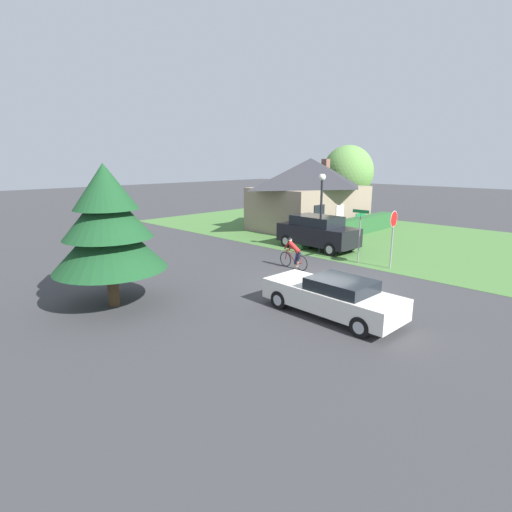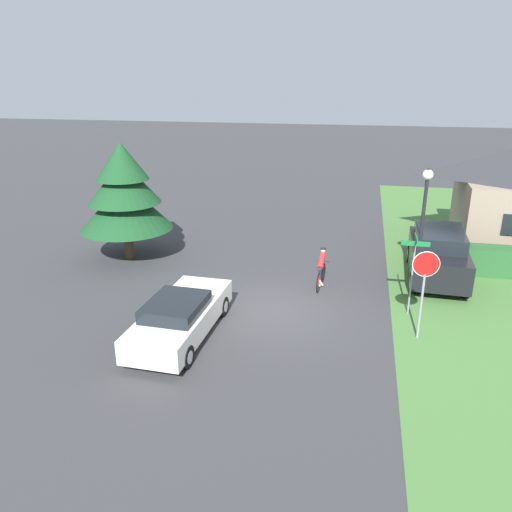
{
  "view_description": "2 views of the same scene",
  "coord_description": "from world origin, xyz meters",
  "px_view_note": "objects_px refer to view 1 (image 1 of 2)",
  "views": [
    {
      "loc": [
        -13.22,
        -9.33,
        5.1
      ],
      "look_at": [
        -1.85,
        1.86,
        1.26
      ],
      "focal_mm": 28.0,
      "sensor_mm": 36.0,
      "label": 1
    },
    {
      "loc": [
        2.65,
        -15.06,
        7.51
      ],
      "look_at": [
        -1.16,
        2.59,
        0.99
      ],
      "focal_mm": 35.0,
      "sensor_mm": 36.0,
      "label": 2
    }
  ],
  "objects_px": {
    "street_name_sign": "(360,227)",
    "parked_suv_right": "(317,232)",
    "cottage_house": "(310,192)",
    "street_lamp": "(321,198)",
    "sedan_left_lane": "(333,296)",
    "stop_sign": "(393,228)",
    "cyclist": "(294,254)",
    "deciduous_tree_right": "(348,172)",
    "conifer_tall_near": "(108,225)"
  },
  "relations": [
    {
      "from": "cottage_house",
      "to": "conifer_tall_near",
      "type": "xyz_separation_m",
      "value": [
        -18.57,
        -5.34,
        0.19
      ]
    },
    {
      "from": "sedan_left_lane",
      "to": "cyclist",
      "type": "height_order",
      "value": "cyclist"
    },
    {
      "from": "street_name_sign",
      "to": "cyclist",
      "type": "bearing_deg",
      "value": 151.05
    },
    {
      "from": "cottage_house",
      "to": "parked_suv_right",
      "type": "xyz_separation_m",
      "value": [
        -5.77,
        -4.97,
        -1.72
      ]
    },
    {
      "from": "stop_sign",
      "to": "street_name_sign",
      "type": "bearing_deg",
      "value": -88.01
    },
    {
      "from": "parked_suv_right",
      "to": "street_name_sign",
      "type": "xyz_separation_m",
      "value": [
        -1.26,
        -3.47,
        0.88
      ]
    },
    {
      "from": "sedan_left_lane",
      "to": "stop_sign",
      "type": "xyz_separation_m",
      "value": [
        7.05,
        1.43,
        1.32
      ]
    },
    {
      "from": "parked_suv_right",
      "to": "street_name_sign",
      "type": "height_order",
      "value": "street_name_sign"
    },
    {
      "from": "parked_suv_right",
      "to": "stop_sign",
      "type": "distance_m",
      "value": 5.33
    },
    {
      "from": "street_name_sign",
      "to": "deciduous_tree_right",
      "type": "xyz_separation_m",
      "value": [
        12.75,
        8.77,
        2.2
      ]
    },
    {
      "from": "cyclist",
      "to": "stop_sign",
      "type": "relative_size",
      "value": 0.65
    },
    {
      "from": "cottage_house",
      "to": "sedan_left_lane",
      "type": "distance_m",
      "value": 18.18
    },
    {
      "from": "cyclist",
      "to": "parked_suv_right",
      "type": "distance_m",
      "value": 4.69
    },
    {
      "from": "sedan_left_lane",
      "to": "cyclist",
      "type": "relative_size",
      "value": 2.68
    },
    {
      "from": "conifer_tall_near",
      "to": "cyclist",
      "type": "bearing_deg",
      "value": -9.37
    },
    {
      "from": "street_name_sign",
      "to": "parked_suv_right",
      "type": "bearing_deg",
      "value": 70.07
    },
    {
      "from": "street_lamp",
      "to": "conifer_tall_near",
      "type": "height_order",
      "value": "conifer_tall_near"
    },
    {
      "from": "street_lamp",
      "to": "stop_sign",
      "type": "bearing_deg",
      "value": -93.79
    },
    {
      "from": "cyclist",
      "to": "deciduous_tree_right",
      "type": "distance_m",
      "value": 17.66
    },
    {
      "from": "stop_sign",
      "to": "street_lamp",
      "type": "xyz_separation_m",
      "value": [
        0.29,
        4.37,
        1.1
      ]
    },
    {
      "from": "deciduous_tree_right",
      "to": "parked_suv_right",
      "type": "bearing_deg",
      "value": -155.24
    },
    {
      "from": "cyclist",
      "to": "cottage_house",
      "type": "bearing_deg",
      "value": -51.67
    },
    {
      "from": "cottage_house",
      "to": "street_name_sign",
      "type": "height_order",
      "value": "cottage_house"
    },
    {
      "from": "sedan_left_lane",
      "to": "parked_suv_right",
      "type": "height_order",
      "value": "parked_suv_right"
    },
    {
      "from": "stop_sign",
      "to": "cottage_house",
      "type": "bearing_deg",
      "value": -128.01
    },
    {
      "from": "street_name_sign",
      "to": "conifer_tall_near",
      "type": "height_order",
      "value": "conifer_tall_near"
    },
    {
      "from": "conifer_tall_near",
      "to": "stop_sign",
      "type": "bearing_deg",
      "value": -22.09
    },
    {
      "from": "cyclist",
      "to": "deciduous_tree_right",
      "type": "height_order",
      "value": "deciduous_tree_right"
    },
    {
      "from": "parked_suv_right",
      "to": "deciduous_tree_right",
      "type": "relative_size",
      "value": 0.76
    },
    {
      "from": "cottage_house",
      "to": "parked_suv_right",
      "type": "distance_m",
      "value": 7.81
    },
    {
      "from": "street_name_sign",
      "to": "stop_sign",
      "type": "bearing_deg",
      "value": -84.19
    },
    {
      "from": "conifer_tall_near",
      "to": "parked_suv_right",
      "type": "bearing_deg",
      "value": 1.66
    },
    {
      "from": "parked_suv_right",
      "to": "street_lamp",
      "type": "height_order",
      "value": "street_lamp"
    },
    {
      "from": "parked_suv_right",
      "to": "deciduous_tree_right",
      "type": "distance_m",
      "value": 13.03
    },
    {
      "from": "conifer_tall_near",
      "to": "cottage_house",
      "type": "bearing_deg",
      "value": 16.04
    },
    {
      "from": "sedan_left_lane",
      "to": "street_lamp",
      "type": "xyz_separation_m",
      "value": [
        7.34,
        5.8,
        2.42
      ]
    },
    {
      "from": "cottage_house",
      "to": "sedan_left_lane",
      "type": "xyz_separation_m",
      "value": [
        -13.91,
        -11.53,
        -2.04
      ]
    },
    {
      "from": "cyclist",
      "to": "conifer_tall_near",
      "type": "height_order",
      "value": "conifer_tall_near"
    },
    {
      "from": "street_lamp",
      "to": "street_name_sign",
      "type": "distance_m",
      "value": 3.01
    },
    {
      "from": "cottage_house",
      "to": "conifer_tall_near",
      "type": "distance_m",
      "value": 19.33
    },
    {
      "from": "cottage_house",
      "to": "parked_suv_right",
      "type": "bearing_deg",
      "value": -137.32
    },
    {
      "from": "deciduous_tree_right",
      "to": "street_lamp",
      "type": "bearing_deg",
      "value": -153.76
    },
    {
      "from": "sedan_left_lane",
      "to": "deciduous_tree_right",
      "type": "distance_m",
      "value": 23.19
    },
    {
      "from": "sedan_left_lane",
      "to": "street_lamp",
      "type": "bearing_deg",
      "value": -49.78
    },
    {
      "from": "deciduous_tree_right",
      "to": "street_name_sign",
      "type": "bearing_deg",
      "value": -145.48
    },
    {
      "from": "street_lamp",
      "to": "cottage_house",
      "type": "bearing_deg",
      "value": 41.08
    },
    {
      "from": "street_name_sign",
      "to": "sedan_left_lane",
      "type": "bearing_deg",
      "value": -155.83
    },
    {
      "from": "cottage_house",
      "to": "street_lamp",
      "type": "height_order",
      "value": "cottage_house"
    },
    {
      "from": "sedan_left_lane",
      "to": "deciduous_tree_right",
      "type": "height_order",
      "value": "deciduous_tree_right"
    },
    {
      "from": "sedan_left_lane",
      "to": "street_name_sign",
      "type": "xyz_separation_m",
      "value": [
        6.88,
        3.09,
        1.2
      ]
    }
  ]
}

